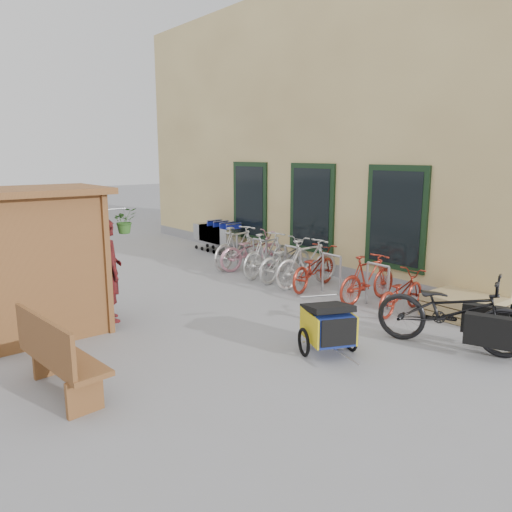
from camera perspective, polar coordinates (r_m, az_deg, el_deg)
ground at (r=8.41m, az=3.76°, el=-8.73°), size 80.00×80.00×0.00m
building at (r=15.71m, az=10.60°, el=13.47°), size 6.07×13.00×7.00m
kiosk at (r=8.64m, az=-24.31°, el=1.46°), size 2.49×1.65×2.40m
bike_rack at (r=11.47m, az=4.22°, el=-0.54°), size 0.05×5.35×0.86m
pallet_stack at (r=9.82m, az=22.65°, el=-5.35°), size 1.00×1.20×0.40m
bench at (r=6.62m, az=-21.80°, el=-10.45°), size 0.64×1.66×1.03m
shopping_carts at (r=15.09m, az=-4.55°, el=2.58°), size 0.55×1.84×0.98m
child_trailer at (r=7.52m, az=8.25°, el=-7.70°), size 0.91×1.37×0.81m
cargo_bike at (r=8.14m, az=21.61°, el=-5.94°), size 1.54×2.36×1.17m
person_kiosk at (r=9.14m, az=-16.42°, el=-1.58°), size 0.56×0.74×1.82m
bike_0 at (r=9.67m, az=16.25°, el=-4.00°), size 1.56×0.69×0.79m
bike_1 at (r=10.18m, az=12.66°, el=-2.51°), size 1.63×0.48×0.98m
bike_2 at (r=11.05m, az=6.62°, el=-1.35°), size 1.85×1.06×0.92m
bike_3 at (r=11.17m, az=5.87°, el=-0.77°), size 1.82×0.58×1.08m
bike_4 at (r=11.75m, az=3.40°, el=-0.38°), size 1.94×0.94×0.98m
bike_5 at (r=12.07m, az=1.28°, el=0.20°), size 1.86×0.88×1.08m
bike_6 at (r=12.81m, az=-0.50°, el=0.65°), size 1.92×0.82×0.98m
bike_7 at (r=12.94m, az=-2.08°, el=1.04°), size 1.91×0.94×1.11m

